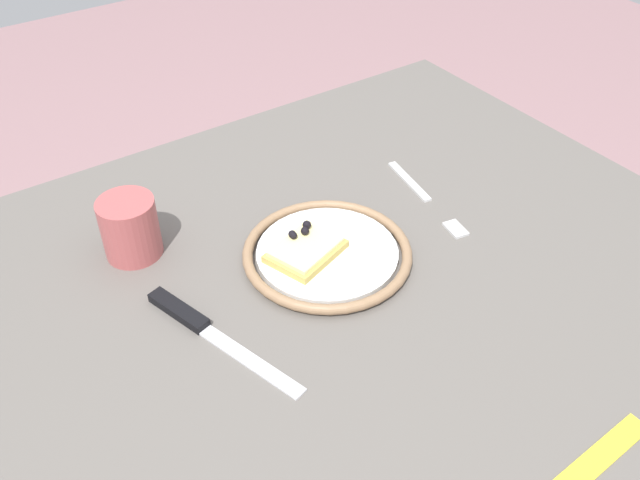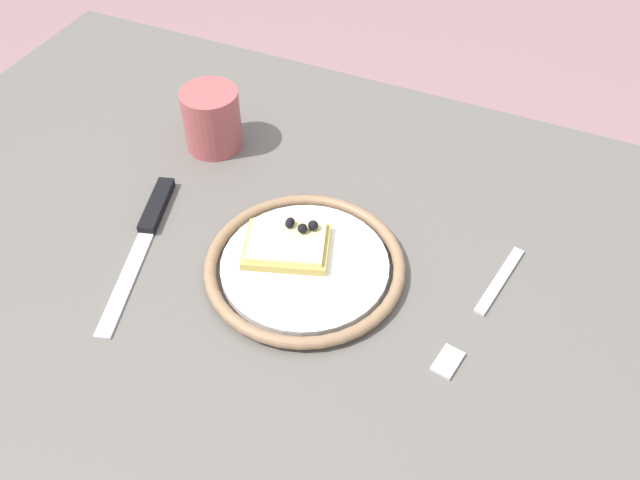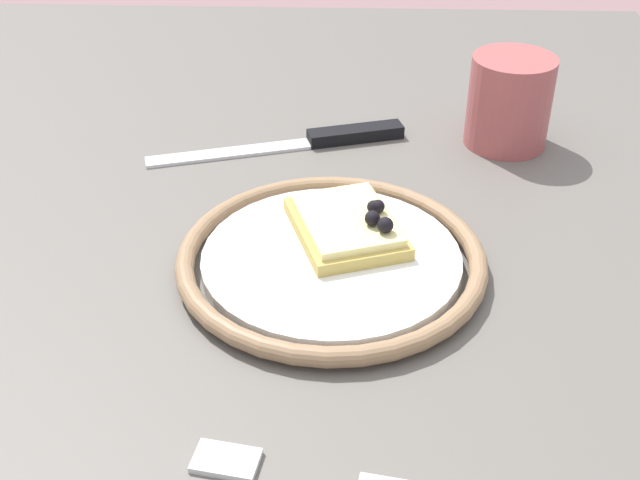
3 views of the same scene
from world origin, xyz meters
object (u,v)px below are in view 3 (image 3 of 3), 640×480
object	(u,v)px
dining_table	(286,314)
pizza_slice_near	(348,225)
knife	(322,139)
cup	(509,102)
plate	(331,260)

from	to	relation	value
dining_table	pizza_slice_near	xyz separation A→B (m)	(-0.01, -0.05, 0.10)
dining_table	knife	world-z (taller)	knife
pizza_slice_near	knife	bearing A→B (deg)	8.43
dining_table	cup	world-z (taller)	cup
knife	pizza_slice_near	bearing A→B (deg)	-171.57
dining_table	cup	distance (m)	0.28
dining_table	plate	bearing A→B (deg)	-136.90
plate	knife	world-z (taller)	plate
knife	plate	bearing A→B (deg)	-175.95
dining_table	pizza_slice_near	distance (m)	0.11
dining_table	plate	size ratio (longest dim) A/B	4.90
knife	cup	size ratio (longest dim) A/B	2.82
dining_table	pizza_slice_near	world-z (taller)	pizza_slice_near
cup	knife	bearing A→B (deg)	92.71
pizza_slice_near	cup	xyz separation A→B (m)	(0.18, -0.14, 0.02)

